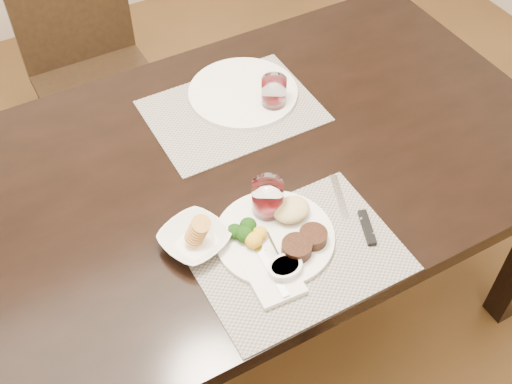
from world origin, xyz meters
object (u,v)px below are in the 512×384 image
steak_knife (360,220)px  chair_far (89,61)px  cracker_bowl (194,239)px  far_plate (243,93)px  wine_glass_near (268,201)px  dinner_plate (280,233)px

steak_knife → chair_far: bearing=124.2°
cracker_bowl → far_plate: size_ratio=0.60×
chair_far → cracker_bowl: 1.16m
chair_far → wine_glass_near: chair_far is taller
far_plate → wine_glass_near: bearing=-110.5°
wine_glass_near → far_plate: size_ratio=0.33×
steak_knife → wine_glass_near: wine_glass_near is taller
chair_far → dinner_plate: size_ratio=3.22×
far_plate → chair_far: bearing=111.0°
chair_far → steak_knife: 1.31m
steak_knife → wine_glass_near: 0.23m
cracker_bowl → steak_knife: bearing=-18.9°
steak_knife → wine_glass_near: (-0.18, 0.13, 0.04)m
cracker_bowl → far_plate: bearing=50.1°
wine_glass_near → chair_far: bearing=95.8°
steak_knife → far_plate: 0.55m
cracker_bowl → wine_glass_near: size_ratio=1.82×
chair_far → far_plate: size_ratio=2.88×
cracker_bowl → wine_glass_near: bearing=0.0°
wine_glass_near → far_plate: bearing=69.5°
chair_far → steak_knife: (0.29, -1.25, 0.26)m
steak_knife → far_plate: size_ratio=0.76×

